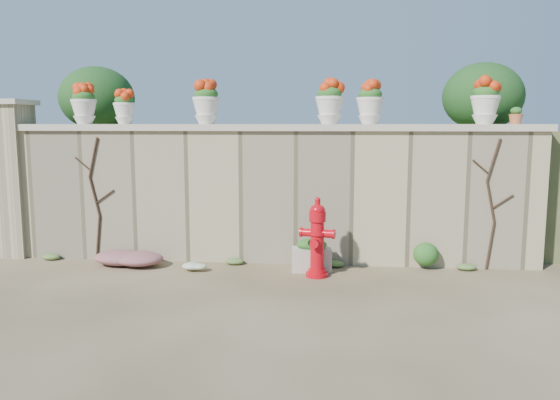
# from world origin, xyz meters

# --- Properties ---
(ground) EXTENTS (80.00, 80.00, 0.00)m
(ground) POSITION_xyz_m (0.00, 0.00, 0.00)
(ground) COLOR #4D3F26
(ground) RESTS_ON ground
(stone_wall) EXTENTS (8.00, 0.40, 2.00)m
(stone_wall) POSITION_xyz_m (0.00, 1.80, 1.00)
(stone_wall) COLOR tan
(stone_wall) RESTS_ON ground
(wall_cap) EXTENTS (8.10, 0.52, 0.10)m
(wall_cap) POSITION_xyz_m (0.00, 1.80, 2.05)
(wall_cap) COLOR #B9B09C
(wall_cap) RESTS_ON stone_wall
(gate_pillar) EXTENTS (0.72, 0.72, 2.48)m
(gate_pillar) POSITION_xyz_m (-4.15, 1.80, 1.26)
(gate_pillar) COLOR tan
(gate_pillar) RESTS_ON ground
(raised_fill) EXTENTS (9.00, 6.00, 2.00)m
(raised_fill) POSITION_xyz_m (0.00, 5.00, 1.00)
(raised_fill) COLOR #384C23
(raised_fill) RESTS_ON ground
(back_shrub_left) EXTENTS (1.30, 1.30, 1.10)m
(back_shrub_left) POSITION_xyz_m (-3.20, 3.00, 2.55)
(back_shrub_left) COLOR #143814
(back_shrub_left) RESTS_ON raised_fill
(back_shrub_right) EXTENTS (1.30, 1.30, 1.10)m
(back_shrub_right) POSITION_xyz_m (3.40, 3.00, 2.55)
(back_shrub_right) COLOR #143814
(back_shrub_right) RESTS_ON raised_fill
(vine_left) EXTENTS (0.60, 0.04, 1.91)m
(vine_left) POSITION_xyz_m (-2.67, 1.58, 0.99)
(vine_left) COLOR black
(vine_left) RESTS_ON ground
(vine_right) EXTENTS (0.60, 0.04, 1.91)m
(vine_right) POSITION_xyz_m (3.23, 1.58, 0.99)
(vine_right) COLOR black
(vine_right) RESTS_ON ground
(fire_hydrant) EXTENTS (0.48, 0.34, 1.10)m
(fire_hydrant) POSITION_xyz_m (0.75, 0.97, 0.56)
(fire_hydrant) COLOR red
(fire_hydrant) RESTS_ON ground
(planter_box) EXTENTS (0.59, 0.38, 0.47)m
(planter_box) POSITION_xyz_m (0.67, 1.28, 0.22)
(planter_box) COLOR #B9B09C
(planter_box) RESTS_ON ground
(green_shrub) EXTENTS (0.54, 0.48, 0.51)m
(green_shrub) POSITION_xyz_m (2.32, 1.55, 0.26)
(green_shrub) COLOR #1E5119
(green_shrub) RESTS_ON ground
(magenta_clump) EXTENTS (1.03, 0.68, 0.27)m
(magenta_clump) POSITION_xyz_m (-2.04, 1.26, 0.14)
(magenta_clump) COLOR #B42468
(magenta_clump) RESTS_ON ground
(white_flowers) EXTENTS (0.45, 0.36, 0.16)m
(white_flowers) POSITION_xyz_m (-1.02, 1.04, 0.08)
(white_flowers) COLOR white
(white_flowers) RESTS_ON ground
(urn_pot_0) EXTENTS (0.39, 0.39, 0.61)m
(urn_pot_0) POSITION_xyz_m (-2.89, 1.80, 2.40)
(urn_pot_0) COLOR silver
(urn_pot_0) RESTS_ON wall_cap
(urn_pot_1) EXTENTS (0.33, 0.33, 0.52)m
(urn_pot_1) POSITION_xyz_m (-2.24, 1.80, 2.36)
(urn_pot_1) COLOR silver
(urn_pot_1) RESTS_ON wall_cap
(urn_pot_2) EXTENTS (0.41, 0.41, 0.65)m
(urn_pot_2) POSITION_xyz_m (-0.96, 1.80, 2.42)
(urn_pot_2) COLOR silver
(urn_pot_2) RESTS_ON wall_cap
(urn_pot_3) EXTENTS (0.42, 0.42, 0.65)m
(urn_pot_3) POSITION_xyz_m (0.89, 1.80, 2.42)
(urn_pot_3) COLOR silver
(urn_pot_3) RESTS_ON wall_cap
(urn_pot_4) EXTENTS (0.40, 0.40, 0.62)m
(urn_pot_4) POSITION_xyz_m (1.49, 1.80, 2.41)
(urn_pot_4) COLOR silver
(urn_pot_4) RESTS_ON wall_cap
(urn_pot_5) EXTENTS (0.42, 0.42, 0.65)m
(urn_pot_5) POSITION_xyz_m (3.13, 1.80, 2.42)
(urn_pot_5) COLOR silver
(urn_pot_5) RESTS_ON wall_cap
(terracotta_pot) EXTENTS (0.20, 0.20, 0.24)m
(terracotta_pot) POSITION_xyz_m (3.56, 1.80, 2.21)
(terracotta_pot) COLOR #AD5935
(terracotta_pot) RESTS_ON wall_cap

